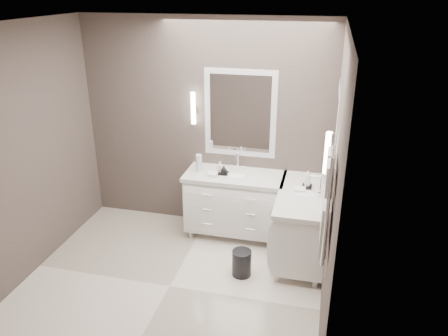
% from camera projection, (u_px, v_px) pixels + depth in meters
% --- Properties ---
extents(floor, '(3.20, 3.00, 0.01)m').
position_uv_depth(floor, '(170.00, 287.00, 4.73)').
color(floor, silver).
rests_on(floor, ground).
extents(ceiling, '(3.20, 3.00, 0.01)m').
position_uv_depth(ceiling, '(154.00, 25.00, 3.67)').
color(ceiling, white).
rests_on(ceiling, wall_back).
extents(wall_back, '(3.20, 0.01, 2.70)m').
position_uv_depth(wall_back, '(205.00, 126.00, 5.55)').
color(wall_back, '#4B403C').
rests_on(wall_back, floor).
extents(wall_front, '(3.20, 0.01, 2.70)m').
position_uv_depth(wall_front, '(80.00, 261.00, 2.85)').
color(wall_front, '#4B403C').
rests_on(wall_front, floor).
extents(wall_left, '(0.01, 3.00, 2.70)m').
position_uv_depth(wall_left, '(18.00, 158.00, 4.55)').
color(wall_left, '#4B403C').
rests_on(wall_left, floor).
extents(wall_right, '(0.01, 3.00, 2.70)m').
position_uv_depth(wall_right, '(334.00, 189.00, 3.85)').
color(wall_right, '#4B403C').
rests_on(wall_right, floor).
extents(vanity_back, '(1.24, 0.59, 0.97)m').
position_uv_depth(vanity_back, '(235.00, 201.00, 5.54)').
color(vanity_back, white).
rests_on(vanity_back, floor).
extents(vanity_right, '(0.59, 1.24, 0.97)m').
position_uv_depth(vanity_right, '(302.00, 221.00, 5.06)').
color(vanity_right, white).
rests_on(vanity_right, floor).
extents(mirror_back, '(0.90, 0.02, 1.10)m').
position_uv_depth(mirror_back, '(240.00, 114.00, 5.36)').
color(mirror_back, white).
rests_on(mirror_back, wall_back).
extents(mirror_right, '(0.02, 0.90, 1.10)m').
position_uv_depth(mirror_right, '(335.00, 139.00, 4.50)').
color(mirror_right, white).
rests_on(mirror_right, wall_right).
extents(sconce_back, '(0.06, 0.06, 0.40)m').
position_uv_depth(sconce_back, '(193.00, 109.00, 5.41)').
color(sconce_back, white).
rests_on(sconce_back, wall_back).
extents(sconce_right, '(0.06, 0.06, 0.40)m').
position_uv_depth(sconce_right, '(327.00, 154.00, 3.97)').
color(sconce_right, white).
rests_on(sconce_right, wall_right).
extents(towel_bar_corner, '(0.03, 0.22, 0.30)m').
position_uv_depth(towel_bar_corner, '(327.00, 158.00, 5.18)').
color(towel_bar_corner, white).
rests_on(towel_bar_corner, wall_right).
extents(towel_ladder, '(0.06, 0.58, 0.90)m').
position_uv_depth(towel_ladder, '(327.00, 204.00, 3.49)').
color(towel_ladder, white).
rests_on(towel_ladder, wall_right).
extents(waste_bin, '(0.28, 0.28, 0.30)m').
position_uv_depth(waste_bin, '(242.00, 263.00, 4.86)').
color(waste_bin, black).
rests_on(waste_bin, floor).
extents(amenity_tray_back, '(0.16, 0.12, 0.02)m').
position_uv_depth(amenity_tray_back, '(222.00, 173.00, 5.40)').
color(amenity_tray_back, black).
rests_on(amenity_tray_back, vanity_back).
extents(amenity_tray_right, '(0.11, 0.15, 0.02)m').
position_uv_depth(amenity_tray_right, '(307.00, 187.00, 5.04)').
color(amenity_tray_right, black).
rests_on(amenity_tray_right, vanity_right).
extents(water_bottle, '(0.10, 0.10, 0.22)m').
position_uv_depth(water_bottle, '(199.00, 163.00, 5.45)').
color(water_bottle, silver).
rests_on(water_bottle, vanity_back).
extents(soap_bottle_a, '(0.08, 0.08, 0.13)m').
position_uv_depth(soap_bottle_a, '(220.00, 166.00, 5.40)').
color(soap_bottle_a, white).
rests_on(soap_bottle_a, amenity_tray_back).
extents(soap_bottle_b, '(0.09, 0.09, 0.10)m').
position_uv_depth(soap_bottle_b, '(224.00, 170.00, 5.35)').
color(soap_bottle_b, black).
rests_on(soap_bottle_b, amenity_tray_back).
extents(soap_bottle_c, '(0.09, 0.09, 0.18)m').
position_uv_depth(soap_bottle_c, '(307.00, 179.00, 5.00)').
color(soap_bottle_c, white).
rests_on(soap_bottle_c, amenity_tray_right).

